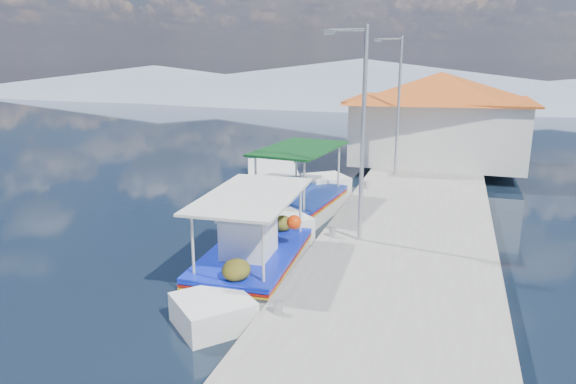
% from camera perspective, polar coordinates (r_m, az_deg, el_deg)
% --- Properties ---
extents(ground, '(160.00, 160.00, 0.00)m').
position_cam_1_polar(ground, '(15.34, -11.05, -7.48)').
color(ground, black).
rests_on(ground, ground).
extents(quay, '(5.00, 44.00, 0.50)m').
position_cam_1_polar(quay, '(19.22, 13.63, -2.26)').
color(quay, '#9C9992').
rests_on(quay, ground).
extents(bollards, '(0.20, 17.20, 0.30)m').
position_cam_1_polar(bollards, '(18.63, 7.09, -1.20)').
color(bollards, '#A5A8AD').
rests_on(bollards, quay).
extents(main_caique, '(2.45, 7.65, 2.52)m').
position_cam_1_polar(main_caique, '(14.06, -3.70, -7.19)').
color(main_caique, silver).
rests_on(main_caique, ground).
extents(caique_green_canopy, '(2.79, 7.53, 2.83)m').
position_cam_1_polar(caique_green_canopy, '(19.12, 1.31, -1.39)').
color(caique_green_canopy, silver).
rests_on(caique_green_canopy, ground).
extents(caique_blue_hull, '(3.83, 6.66, 1.28)m').
position_cam_1_polar(caique_blue_hull, '(23.78, -1.59, 1.63)').
color(caique_blue_hull, navy).
rests_on(caique_blue_hull, ground).
extents(harbor_building, '(10.49, 10.49, 4.40)m').
position_cam_1_polar(harbor_building, '(27.56, 16.04, 8.01)').
color(harbor_building, silver).
rests_on(harbor_building, quay).
extents(lamp_post_near, '(1.21, 0.14, 6.00)m').
position_cam_1_polar(lamp_post_near, '(14.73, 7.82, 7.27)').
color(lamp_post_near, '#A5A8AD').
rests_on(lamp_post_near, quay).
extents(lamp_post_far, '(1.21, 0.14, 6.00)m').
position_cam_1_polar(lamp_post_far, '(23.60, 11.71, 9.86)').
color(lamp_post_far, '#A5A8AD').
rests_on(lamp_post_far, quay).
extents(mountain_ridge, '(171.40, 96.00, 5.50)m').
position_cam_1_polar(mountain_ridge, '(68.49, 17.58, 10.96)').
color(mountain_ridge, gray).
rests_on(mountain_ridge, ground).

